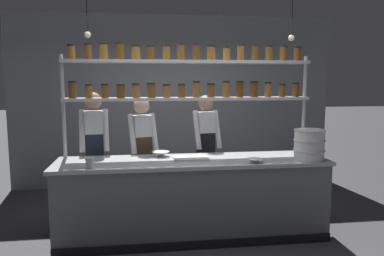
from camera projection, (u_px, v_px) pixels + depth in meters
name	position (u px, v px, depth m)	size (l,w,h in m)	color
ground_plane	(193.00, 236.00, 4.43)	(40.00, 40.00, 0.00)	#3D3D42
back_wall	(175.00, 102.00, 6.50)	(5.52, 0.12, 2.92)	gray
prep_counter	(193.00, 198.00, 4.37)	(3.12, 0.76, 0.92)	slate
spice_shelf_unit	(189.00, 81.00, 4.52)	(3.01, 0.28, 2.27)	#B7BABF
chef_left	(95.00, 148.00, 4.74)	(0.39, 0.31, 1.68)	black
chef_center	(142.00, 151.00, 4.88)	(0.41, 0.34, 1.60)	black
chef_right	(206.00, 146.00, 5.11)	(0.40, 0.32, 1.63)	black
container_stack	(309.00, 145.00, 4.30)	(0.36, 0.36, 0.35)	white
cutting_board	(191.00, 158.00, 4.33)	(0.40, 0.26, 0.02)	silver
prep_bowl_near_left	(161.00, 154.00, 4.49)	(0.21, 0.21, 0.06)	white
prep_bowl_center_front	(255.00, 161.00, 4.15)	(0.17, 0.17, 0.05)	white
serving_cup_front	(90.00, 163.00, 3.89)	(0.08, 0.08, 0.11)	#B2B7BC
pendant_light_row	(193.00, 34.00, 4.13)	(2.35, 0.07, 0.59)	black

